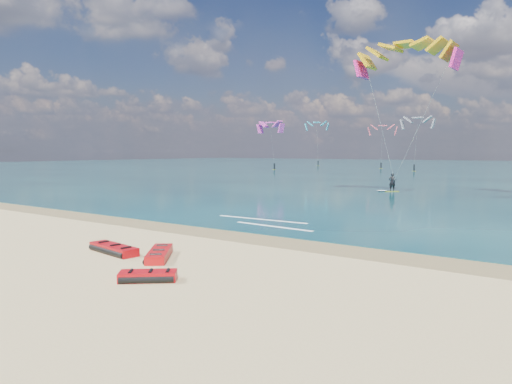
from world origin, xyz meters
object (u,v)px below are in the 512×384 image
packed_kite_mid (159,258)px  packed_kite_right (148,281)px  kitesurfer_main (399,111)px  packed_kite_left (114,253)px

packed_kite_mid → packed_kite_right: packed_kite_mid is taller
packed_kite_right → kitesurfer_main: size_ratio=0.13×
packed_kite_left → packed_kite_mid: (2.22, 0.41, 0.00)m
kitesurfer_main → packed_kite_right: bearing=-122.6°
packed_kite_left → packed_kite_mid: same height
packed_kite_left → kitesurfer_main: kitesurfer_main is taller
packed_kite_left → kitesurfer_main: size_ratio=0.19×
packed_kite_mid → kitesurfer_main: (-0.14, 30.86, 7.92)m
packed_kite_right → kitesurfer_main: 34.28m
packed_kite_mid → packed_kite_right: bearing=2.0°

